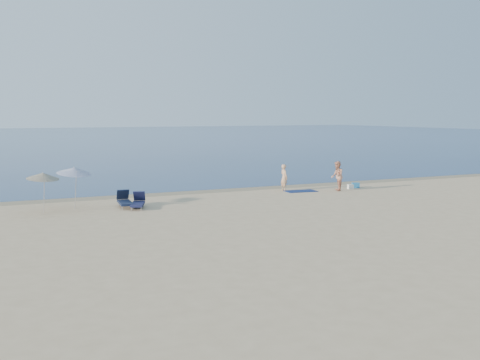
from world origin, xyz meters
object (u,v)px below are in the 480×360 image
object	(u,v)px
person_right	(337,176)
umbrella_near	(74,171)
person_left	(284,177)
blue_cooler	(356,185)

from	to	relation	value
person_right	umbrella_near	distance (m)	15.53
person_left	person_right	world-z (taller)	person_right
person_right	blue_cooler	bearing A→B (deg)	138.71
person_left	umbrella_near	size ratio (longest dim) A/B	0.74
person_right	blue_cooler	world-z (taller)	person_right
person_right	person_left	bearing A→B (deg)	-88.69
person_left	blue_cooler	distance (m)	4.85
umbrella_near	person_left	bearing A→B (deg)	-12.34
blue_cooler	person_left	bearing A→B (deg)	-165.62
blue_cooler	umbrella_near	xyz separation A→B (m)	(-17.40, -0.69, 1.71)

